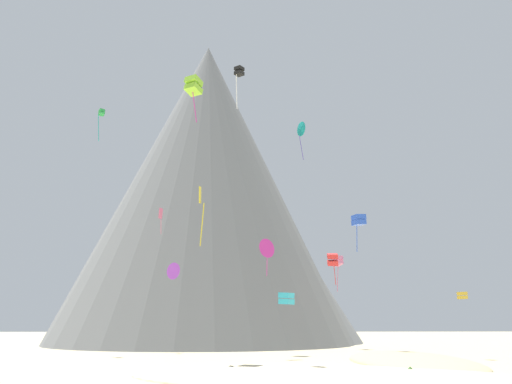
# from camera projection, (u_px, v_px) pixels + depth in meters

# --- Properties ---
(dune_foreground_left) EXTENTS (29.81, 24.80, 1.64)m
(dune_foreground_left) POSITION_uv_depth(u_px,v_px,m) (304.00, 379.00, 35.05)
(dune_foreground_left) COLOR beige
(dune_foreground_left) RESTS_ON ground_plane
(dune_midground) EXTENTS (10.21, 24.54, 1.87)m
(dune_midground) POSITION_uv_depth(u_px,v_px,m) (410.00, 363.00, 48.33)
(dune_midground) COLOR #C6B284
(dune_midground) RESTS_ON ground_plane
(bush_far_left) EXTENTS (2.69, 2.69, 1.10)m
(bush_far_left) POSITION_uv_depth(u_px,v_px,m) (411.00, 376.00, 31.19)
(bush_far_left) COLOR #477238
(bush_far_left) RESTS_ON ground_plane
(bush_near_right) EXTENTS (1.88, 1.88, 0.55)m
(bush_near_right) POSITION_uv_depth(u_px,v_px,m) (223.00, 371.00, 37.48)
(bush_near_right) COLOR #386633
(bush_near_right) RESTS_ON ground_plane
(rock_massif) EXTENTS (65.15, 61.42, 57.15)m
(rock_massif) POSITION_uv_depth(u_px,v_px,m) (222.00, 210.00, 99.22)
(rock_massif) COLOR slate
(rock_massif) RESTS_ON ground_plane
(kite_violet_low) EXTENTS (1.48, 1.55, 1.63)m
(kite_violet_low) POSITION_uv_depth(u_px,v_px,m) (173.00, 271.00, 50.09)
(kite_violet_low) COLOR purple
(kite_rainbow_mid) EXTENTS (0.53, 0.66, 3.66)m
(kite_rainbow_mid) POSITION_uv_depth(u_px,v_px,m) (161.00, 216.00, 73.44)
(kite_rainbow_mid) COLOR #E5668C
(kite_blue_mid) EXTENTS (1.56, 1.54, 4.12)m
(kite_blue_mid) POSITION_uv_depth(u_px,v_px,m) (359.00, 220.00, 58.07)
(kite_blue_mid) COLOR blue
(kite_magenta_low) EXTENTS (2.09, 1.72, 4.18)m
(kite_magenta_low) POSITION_uv_depth(u_px,v_px,m) (266.00, 249.00, 59.03)
(kite_magenta_low) COLOR #D1339E
(kite_cyan_low) EXTENTS (1.98, 1.97, 1.42)m
(kite_cyan_low) POSITION_uv_depth(u_px,v_px,m) (286.00, 299.00, 61.69)
(kite_cyan_low) COLOR #33BCDB
(kite_gold_low) EXTENTS (1.09, 1.08, 0.79)m
(kite_gold_low) POSITION_uv_depth(u_px,v_px,m) (462.00, 295.00, 56.12)
(kite_gold_low) COLOR gold
(kite_red_low) EXTENTS (1.45, 1.55, 4.17)m
(kite_red_low) POSITION_uv_depth(u_px,v_px,m) (333.00, 260.00, 68.12)
(kite_red_low) COLOR red
(kite_black_high) EXTENTS (1.01, 1.01, 4.12)m
(kite_black_high) POSITION_uv_depth(u_px,v_px,m) (239.00, 72.00, 48.84)
(kite_black_high) COLOR black
(kite_teal_high) EXTENTS (1.36, 2.30, 6.56)m
(kite_teal_high) POSITION_uv_depth(u_px,v_px,m) (301.00, 129.00, 86.58)
(kite_teal_high) COLOR teal
(kite_green_high) EXTENTS (1.05, 1.07, 4.73)m
(kite_green_high) POSITION_uv_depth(u_px,v_px,m) (101.00, 113.00, 74.54)
(kite_green_high) COLOR green
(kite_pink_low) EXTENTS (1.78, 1.83, 5.34)m
(kite_pink_low) POSITION_uv_depth(u_px,v_px,m) (337.00, 261.00, 79.68)
(kite_pink_low) COLOR pink
(kite_yellow_low) EXTENTS (0.46, 1.10, 4.97)m
(kite_yellow_low) POSITION_uv_depth(u_px,v_px,m) (201.00, 202.00, 43.01)
(kite_yellow_low) COLOR yellow
(kite_lime_mid) EXTENTS (1.83, 1.86, 4.52)m
(kite_lime_mid) POSITION_uv_depth(u_px,v_px,m) (194.00, 86.00, 49.86)
(kite_lime_mid) COLOR #8CD133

